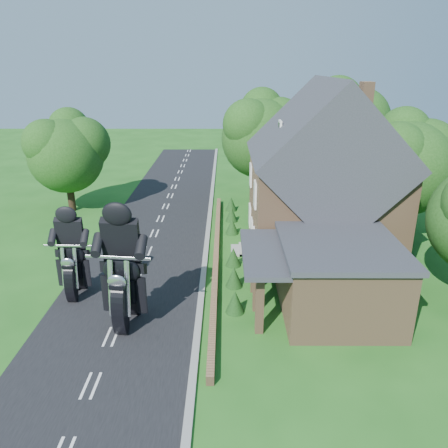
{
  "coord_description": "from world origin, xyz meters",
  "views": [
    {
      "loc": [
        4.84,
        -18.71,
        10.91
      ],
      "look_at": [
        4.77,
        3.3,
        2.8
      ],
      "focal_mm": 35.0,
      "sensor_mm": 36.0,
      "label": 1
    }
  ],
  "objects_px": {
    "garden_wall": "(216,255)",
    "annex": "(335,276)",
    "motorcycle_follow": "(76,283)",
    "motorcycle_lead": "(127,307)",
    "house": "(322,183)"
  },
  "relations": [
    {
      "from": "garden_wall",
      "to": "annex",
      "type": "xyz_separation_m",
      "value": [
        5.57,
        -5.8,
        1.57
      ]
    },
    {
      "from": "garden_wall",
      "to": "motorcycle_follow",
      "type": "bearing_deg",
      "value": -146.74
    },
    {
      "from": "annex",
      "to": "motorcycle_follow",
      "type": "xyz_separation_m",
      "value": [
        -12.41,
        1.32,
        -1.06
      ]
    },
    {
      "from": "motorcycle_lead",
      "to": "motorcycle_follow",
      "type": "distance_m",
      "value": 4.0
    },
    {
      "from": "annex",
      "to": "motorcycle_follow",
      "type": "bearing_deg",
      "value": 173.94
    },
    {
      "from": "annex",
      "to": "motorcycle_follow",
      "type": "relative_size",
      "value": 4.63
    },
    {
      "from": "annex",
      "to": "motorcycle_lead",
      "type": "xyz_separation_m",
      "value": [
        -9.34,
        -1.24,
        -0.91
      ]
    },
    {
      "from": "house",
      "to": "annex",
      "type": "bearing_deg",
      "value": -95.24
    },
    {
      "from": "house",
      "to": "annex",
      "type": "relative_size",
      "value": 1.45
    },
    {
      "from": "house",
      "to": "motorcycle_follow",
      "type": "bearing_deg",
      "value": -157.17
    },
    {
      "from": "motorcycle_follow",
      "to": "garden_wall",
      "type": "bearing_deg",
      "value": -145.07
    },
    {
      "from": "garden_wall",
      "to": "annex",
      "type": "height_order",
      "value": "annex"
    },
    {
      "from": "garden_wall",
      "to": "motorcycle_follow",
      "type": "relative_size",
      "value": 14.44
    },
    {
      "from": "motorcycle_follow",
      "to": "motorcycle_lead",
      "type": "bearing_deg",
      "value": 141.77
    },
    {
      "from": "garden_wall",
      "to": "house",
      "type": "xyz_separation_m",
      "value": [
        6.19,
        1.0,
        4.14
      ]
    }
  ]
}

